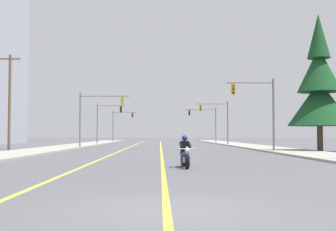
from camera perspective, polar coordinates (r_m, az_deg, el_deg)
The scene contains 14 objects.
ground_plane at distance 8.83m, azimuth 0.20°, elevation -12.22°, with size 400.00×400.00×0.00m, color #515156.
lane_stripe_center at distance 53.72m, azimuth -0.93°, elevation -4.09°, with size 0.16×100.00×0.01m, color yellow.
lane_stripe_left at distance 53.84m, azimuth -4.88°, elevation -4.07°, with size 0.16×100.00×0.01m, color yellow.
sidewalk_kerb_right at distance 49.98m, azimuth 11.83°, elevation -4.08°, with size 4.40×110.00×0.14m, color #9E998E.
sidewalk_kerb_left at distance 49.89m, azimuth -13.55°, elevation -4.06°, with size 4.40×110.00×0.14m, color #9E998E.
motorcycle_with_rider at distance 19.67m, azimuth 2.25°, elevation -5.14°, with size 0.70×2.19×1.46m.
traffic_signal_near_right at distance 37.36m, azimuth 11.97°, elevation 1.47°, with size 4.06×0.37×6.20m.
traffic_signal_near_left at distance 50.04m, azimuth -9.56°, elevation 0.58°, with size 5.72×0.47×6.20m.
traffic_signal_mid_right at distance 62.20m, azimuth 6.63°, elevation -0.10°, with size 4.62×0.37×6.20m.
traffic_signal_mid_left at distance 66.39m, azimuth -8.21°, elevation -0.26°, with size 4.25×0.43×6.20m.
traffic_signal_far_right at distance 76.19m, azimuth 5.08°, elevation -0.50°, with size 5.53×0.37×6.20m.
traffic_signal_far_left at distance 86.67m, azimuth -6.35°, elevation -0.77°, with size 4.62×0.37×6.20m.
utility_pole_left_near at distance 44.44m, azimuth -20.02°, elevation 1.89°, with size 1.92×0.26×9.17m.
conifer_tree_right_verge_near at distance 40.05m, azimuth 19.19°, elevation 3.42°, with size 5.48×5.48×12.06m.
Camera 1 is at (-0.19, -8.70, 1.49)m, focal length 46.58 mm.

